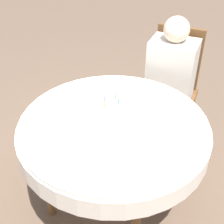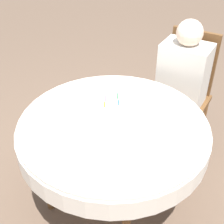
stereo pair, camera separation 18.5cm
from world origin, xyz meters
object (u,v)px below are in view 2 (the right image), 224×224
object	(u,v)px
chair	(184,88)
drinking_glass	(74,104)
birthday_cake	(112,110)
person	(182,76)

from	to	relation	value
chair	drinking_glass	xyz separation A→B (m)	(-0.32, -0.99, 0.27)
chair	birthday_cake	distance (m)	0.95
chair	drinking_glass	size ratio (longest dim) A/B	9.04
chair	birthday_cake	size ratio (longest dim) A/B	4.10
birthday_cake	drinking_glass	size ratio (longest dim) A/B	2.20
birthday_cake	chair	bearing A→B (deg)	84.46
chair	person	xyz separation A→B (m)	(0.01, -0.10, 0.16)
person	chair	bearing A→B (deg)	90.00
drinking_glass	person	bearing A→B (deg)	69.56
person	drinking_glass	bearing A→B (deg)	-115.39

